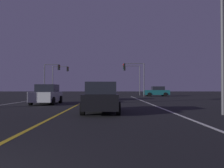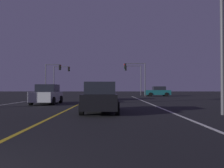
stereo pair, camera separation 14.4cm
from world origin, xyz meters
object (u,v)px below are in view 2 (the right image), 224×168
at_px(traffic_light_near_right, 134,72).
at_px(street_lamp_right_near, 212,12).
at_px(car_oncoming, 46,95).
at_px(traffic_light_far_left, 61,74).
at_px(car_ahead_far, 101,93).
at_px(traffic_light_far_right, 132,73).
at_px(traffic_light_near_left, 52,73).
at_px(car_crossing_side, 157,91).
at_px(car_lead_same_lane, 100,98).

distance_m(traffic_light_near_right, street_lamp_right_near, 26.81).
distance_m(car_oncoming, traffic_light_far_left, 24.77).
height_order(car_ahead_far, traffic_light_far_right, traffic_light_far_right).
bearing_deg(traffic_light_near_left, traffic_light_near_right, 0.00).
height_order(car_crossing_side, traffic_light_near_right, traffic_light_near_right).
height_order(car_crossing_side, traffic_light_far_right, traffic_light_far_right).
xyz_separation_m(traffic_light_far_left, street_lamp_right_near, (14.98, -32.26, 1.12)).
distance_m(car_ahead_far, car_oncoming, 8.34).
distance_m(car_crossing_side, traffic_light_near_right, 5.30).
distance_m(car_crossing_side, car_oncoming, 23.68).
xyz_separation_m(car_crossing_side, street_lamp_right_near, (-2.70, -27.51, 4.47)).
height_order(car_lead_same_lane, car_oncoming, same).
distance_m(traffic_light_near_left, street_lamp_right_near, 30.80).
height_order(car_lead_same_lane, car_crossing_side, same).
bearing_deg(traffic_light_near_right, car_oncoming, 63.00).
xyz_separation_m(car_lead_same_lane, traffic_light_near_right, (4.53, 25.62, 3.38)).
relative_size(car_crossing_side, car_oncoming, 1.00).
relative_size(traffic_light_far_right, street_lamp_right_near, 0.69).
bearing_deg(car_lead_same_lane, car_ahead_far, 2.07).
bearing_deg(car_ahead_far, traffic_light_far_right, -17.03).
height_order(car_lead_same_lane, traffic_light_far_right, traffic_light_far_right).
bearing_deg(street_lamp_right_near, car_lead_same_lane, -11.07).
bearing_deg(car_crossing_side, car_oncoming, 55.16).
bearing_deg(traffic_light_far_right, car_lead_same_lane, 81.32).
bearing_deg(car_lead_same_lane, car_oncoming, 35.78).
bearing_deg(traffic_light_far_right, car_crossing_side, 128.57).
bearing_deg(car_oncoming, street_lamp_right_near, 53.30).
bearing_deg(car_ahead_far, traffic_light_near_left, 37.21).
bearing_deg(traffic_light_near_right, car_lead_same_lane, 79.98).
relative_size(car_oncoming, traffic_light_near_right, 0.76).
height_order(car_ahead_far, traffic_light_near_left, traffic_light_near_left).
bearing_deg(traffic_light_far_left, traffic_light_far_right, 0.00).
height_order(car_oncoming, traffic_light_near_left, traffic_light_near_left).
xyz_separation_m(car_lead_same_lane, car_oncoming, (-4.99, 6.93, 0.00)).
distance_m(car_lead_same_lane, street_lamp_right_near, 7.44).
bearing_deg(street_lamp_right_near, traffic_light_near_right, -87.20).
bearing_deg(car_oncoming, traffic_light_far_left, -170.25).
relative_size(car_lead_same_lane, traffic_light_near_left, 0.79).
distance_m(car_crossing_side, traffic_light_far_left, 18.62).
relative_size(car_ahead_far, car_oncoming, 1.00).
bearing_deg(car_crossing_side, street_lamp_right_near, 84.39).
height_order(car_ahead_far, street_lamp_right_near, street_lamp_right_near).
bearing_deg(car_ahead_far, traffic_light_far_left, 26.73).
distance_m(car_crossing_side, car_ahead_far, 15.35).
xyz_separation_m(car_ahead_far, traffic_light_near_left, (-8.85, 11.66, 3.19)).
distance_m(car_crossing_side, street_lamp_right_near, 28.00).
bearing_deg(car_oncoming, car_lead_same_lane, 35.78).
height_order(car_lead_same_lane, car_ahead_far, same).
bearing_deg(traffic_light_far_right, street_lamp_right_near, 91.93).
relative_size(car_lead_same_lane, car_oncoming, 1.00).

